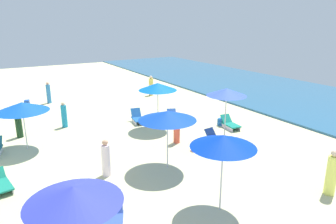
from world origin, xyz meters
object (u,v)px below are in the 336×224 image
(umbrella_6, at_px, (158,87))
(beachgoer_5, at_px, (151,86))
(umbrella_1, at_px, (227,92))
(lounge_chair_5_0, at_px, (113,221))
(lounge_chair_1_0, at_px, (216,139))
(beachgoer_7, at_px, (177,128))
(beachgoer_1, at_px, (49,93))
(beachgoer_0, at_px, (19,123))
(cooler_box_2, at_px, (222,122))
(lounge_chair_6_1, at_px, (173,117))
(umbrella_5, at_px, (74,195))
(umbrella_4, at_px, (167,116))
(umbrella_0, at_px, (22,107))
(lounge_chair_2_0, at_px, (0,184))
(beachgoer_4, at_px, (106,159))
(lounge_chair_1_1, at_px, (230,124))
(cooler_box_1, at_px, (27,102))
(lounge_chair_6_0, at_px, (138,118))
(beach_ball_0, at_px, (195,147))
(beachgoer_6, at_px, (332,174))
(beachgoer_2, at_px, (64,115))
(umbrella_3, at_px, (223,141))

(umbrella_6, bearing_deg, beachgoer_5, 155.19)
(umbrella_1, xyz_separation_m, lounge_chair_5_0, (4.13, -7.68, -2.12))
(lounge_chair_1_0, xyz_separation_m, beachgoer_7, (-1.07, -1.64, 0.53))
(beachgoer_1, bearing_deg, beachgoer_0, 41.73)
(umbrella_1, height_order, cooler_box_2, umbrella_1)
(lounge_chair_1_0, xyz_separation_m, beachgoer_1, (-12.41, -5.59, 0.50))
(lounge_chair_6_1, relative_size, cooler_box_2, 2.81)
(umbrella_5, bearing_deg, umbrella_4, 128.54)
(umbrella_0, relative_size, umbrella_5, 1.04)
(lounge_chair_1_0, relative_size, lounge_chair_2_0, 0.94)
(beachgoer_4, height_order, beachgoer_7, beachgoer_7)
(cooler_box_2, bearing_deg, lounge_chair_1_1, 71.52)
(umbrella_6, bearing_deg, cooler_box_1, -148.45)
(umbrella_0, bearing_deg, lounge_chair_1_0, 64.15)
(umbrella_6, distance_m, cooler_box_2, 4.34)
(beachgoer_1, bearing_deg, umbrella_4, 73.06)
(cooler_box_1, bearing_deg, umbrella_4, 28.29)
(lounge_chair_6_0, distance_m, beach_ball_0, 5.19)
(umbrella_1, relative_size, beachgoer_1, 1.66)
(lounge_chair_1_1, height_order, beach_ball_0, lounge_chair_1_1)
(lounge_chair_6_0, distance_m, beachgoer_4, 6.66)
(cooler_box_1, bearing_deg, lounge_chair_2_0, 2.21)
(umbrella_0, relative_size, lounge_chair_2_0, 1.61)
(lounge_chair_1_0, relative_size, umbrella_4, 0.57)
(umbrella_4, xyz_separation_m, beachgoer_6, (4.64, 3.84, -1.47))
(beachgoer_2, distance_m, beach_ball_0, 7.92)
(lounge_chair_6_1, height_order, beachgoer_7, beachgoer_7)
(lounge_chair_1_0, bearing_deg, beachgoer_6, -91.65)
(beachgoer_1, bearing_deg, lounge_chair_6_0, 89.98)
(lounge_chair_1_1, xyz_separation_m, umbrella_6, (-2.08, -3.47, 2.13))
(lounge_chair_6_0, bearing_deg, lounge_chair_6_1, -16.22)
(lounge_chair_1_0, distance_m, beachgoer_1, 13.62)
(umbrella_6, relative_size, beachgoer_1, 1.66)
(umbrella_1, relative_size, cooler_box_1, 5.85)
(umbrella_3, distance_m, umbrella_5, 4.58)
(umbrella_1, relative_size, lounge_chair_6_0, 1.98)
(lounge_chair_6_0, distance_m, cooler_box_2, 4.97)
(lounge_chair_1_0, relative_size, beachgoer_6, 0.83)
(umbrella_3, xyz_separation_m, beachgoer_1, (-16.89, -2.11, -1.61))
(lounge_chair_6_0, xyz_separation_m, lounge_chair_6_1, (0.90, 1.88, -0.01))
(umbrella_3, xyz_separation_m, beachgoer_2, (-10.80, -2.39, -1.66))
(cooler_box_1, bearing_deg, lounge_chair_1_0, 42.51)
(umbrella_0, relative_size, beachgoer_6, 1.43)
(umbrella_4, height_order, beachgoer_4, umbrella_4)
(beachgoer_2, bearing_deg, umbrella_6, -146.76)
(umbrella_4, bearing_deg, lounge_chair_5_0, -51.99)
(lounge_chair_6_1, bearing_deg, beachgoer_2, -179.56)
(lounge_chair_6_1, bearing_deg, lounge_chair_5_0, -109.27)
(beachgoer_7, bearing_deg, lounge_chair_6_1, -138.59)
(lounge_chair_1_1, distance_m, lounge_chair_2_0, 11.60)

